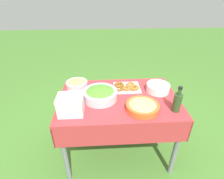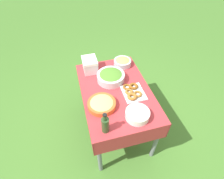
# 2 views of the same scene
# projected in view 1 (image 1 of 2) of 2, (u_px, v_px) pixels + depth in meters

# --- Properties ---
(ground_plane) EXTENTS (14.00, 14.00, 0.00)m
(ground_plane) POSITION_uv_depth(u_px,v_px,m) (118.00, 149.00, 2.19)
(ground_plane) COLOR #477A2D
(picnic_table) EXTENTS (1.21, 0.80, 0.78)m
(picnic_table) POSITION_uv_depth(u_px,v_px,m) (119.00, 107.00, 1.85)
(picnic_table) COLOR #B73338
(picnic_table) RESTS_ON ground_plane
(salad_bowl) EXTENTS (0.34, 0.34, 0.11)m
(salad_bowl) POSITION_uv_depth(u_px,v_px,m) (100.00, 94.00, 1.74)
(salad_bowl) COLOR silver
(salad_bowl) RESTS_ON picnic_table
(pasta_bowl) EXTENTS (0.30, 0.30, 0.08)m
(pasta_bowl) POSITION_uv_depth(u_px,v_px,m) (142.00, 106.00, 1.59)
(pasta_bowl) COLOR #E05B28
(pasta_bowl) RESTS_ON picnic_table
(donut_platter) EXTENTS (0.30, 0.24, 0.05)m
(donut_platter) POSITION_uv_depth(u_px,v_px,m) (127.00, 87.00, 1.93)
(donut_platter) COLOR silver
(donut_platter) RESTS_ON picnic_table
(plate_stack) EXTENTS (0.24, 0.24, 0.08)m
(plate_stack) POSITION_uv_depth(u_px,v_px,m) (158.00, 88.00, 1.87)
(plate_stack) COLOR white
(plate_stack) RESTS_ON picnic_table
(olive_oil_bottle) EXTENTS (0.07, 0.07, 0.25)m
(olive_oil_bottle) POSITION_uv_depth(u_px,v_px,m) (177.00, 102.00, 1.55)
(olive_oil_bottle) COLOR #2D4723
(olive_oil_bottle) RESTS_ON picnic_table
(fruit_bowl) EXTENTS (0.23, 0.23, 0.10)m
(fruit_bowl) POSITION_uv_depth(u_px,v_px,m) (77.00, 84.00, 1.93)
(fruit_bowl) COLOR silver
(fruit_bowl) RESTS_ON picnic_table
(cooler_box) EXTENTS (0.22, 0.18, 0.18)m
(cooler_box) POSITION_uv_depth(u_px,v_px,m) (71.00, 105.00, 1.53)
(cooler_box) COLOR silver
(cooler_box) RESTS_ON picnic_table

